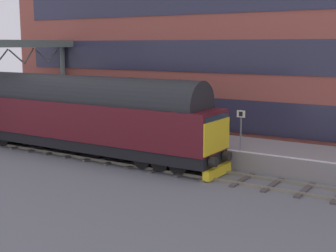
{
  "coord_description": "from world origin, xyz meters",
  "views": [
    {
      "loc": [
        -20.59,
        -12.63,
        6.39
      ],
      "look_at": [
        0.2,
        0.57,
        2.23
      ],
      "focal_mm": 51.46,
      "sensor_mm": 36.0,
      "label": 1
    }
  ],
  "objects": [
    {
      "name": "track_main",
      "position": [
        0.0,
        0.0,
        0.06
      ],
      "size": [
        2.5,
        60.0,
        0.15
      ],
      "color": "gray",
      "rests_on": "ground"
    },
    {
      "name": "platform_number_sign",
      "position": [
        1.94,
        -2.75,
        2.38
      ],
      "size": [
        0.1,
        0.44,
        2.09
      ],
      "color": "slate",
      "rests_on": "station_platform"
    },
    {
      "name": "overhead_footbridge",
      "position": [
        2.05,
        14.17,
        5.98
      ],
      "size": [
        9.3,
        2.0,
        6.73
      ],
      "color": "slate",
      "rests_on": "ground"
    },
    {
      "name": "waiting_passenger",
      "position": [
        3.62,
        4.12,
        1.99
      ],
      "size": [
        0.42,
        0.49,
        1.64
      ],
      "rotation": [
        0.0,
        0.0,
        1.87
      ],
      "color": "#2A2731",
      "rests_on": "station_platform"
    },
    {
      "name": "station_platform",
      "position": [
        3.6,
        0.0,
        0.5
      ],
      "size": [
        4.0,
        44.0,
        1.01
      ],
      "color": "gray",
      "rests_on": "ground"
    },
    {
      "name": "ground_plane",
      "position": [
        0.0,
        0.0,
        0.0
      ],
      "size": [
        140.0,
        140.0,
        0.0
      ],
      "primitive_type": "plane",
      "color": "slate",
      "rests_on": "ground"
    },
    {
      "name": "diesel_locomotive",
      "position": [
        0.0,
        7.0,
        2.49
      ],
      "size": [
        2.74,
        19.14,
        4.68
      ],
      "color": "black",
      "rests_on": "ground"
    },
    {
      "name": "station_building",
      "position": [
        9.59,
        -2.45,
        9.17
      ],
      "size": [
        5.7,
        43.05,
        18.33
      ],
      "color": "#93483D",
      "rests_on": "ground"
    }
  ]
}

